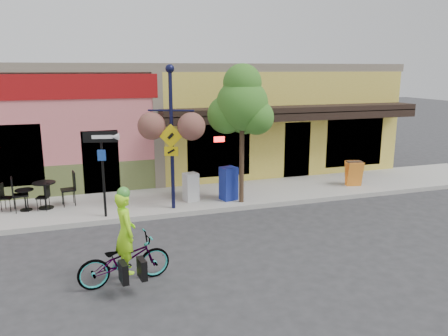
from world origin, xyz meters
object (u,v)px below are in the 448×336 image
at_px(newspaper_box_blue, 229,183).
at_px(bicycle, 124,260).
at_px(one_way_sign, 103,175).
at_px(newspaper_box_grey, 191,187).
at_px(building, 165,117).
at_px(lamp_post, 172,138).
at_px(cyclist_rider, 126,244).
at_px(street_tree, 242,134).

bearing_deg(newspaper_box_blue, bicycle, -144.83).
height_order(one_way_sign, newspaper_box_grey, one_way_sign).
xyz_separation_m(building, lamp_post, (-1.03, -6.54, 0.05)).
xyz_separation_m(building, newspaper_box_grey, (-0.34, -5.96, -1.64)).
bearing_deg(newspaper_box_grey, building, 73.21).
bearing_deg(lamp_post, newspaper_box_grey, 63.33).
relative_size(newspaper_box_blue, newspaper_box_grey, 1.18).
bearing_deg(building, newspaper_box_blue, -82.15).
xyz_separation_m(cyclist_rider, street_tree, (4.01, 4.07, 1.50)).
bearing_deg(cyclist_rider, lamp_post, -32.46).
distance_m(building, lamp_post, 6.62).
distance_m(bicycle, lamp_post, 4.87).
xyz_separation_m(bicycle, lamp_post, (1.86, 4.12, 1.80)).
relative_size(lamp_post, one_way_sign, 1.73).
bearing_deg(newspaper_box_grey, newspaper_box_blue, -25.53).
bearing_deg(cyclist_rider, newspaper_box_blue, -48.52).
height_order(lamp_post, newspaper_box_blue, lamp_post).
bearing_deg(cyclist_rider, newspaper_box_grey, -36.80).
height_order(bicycle, cyclist_rider, cyclist_rider).
relative_size(building, lamp_post, 4.23).
height_order(lamp_post, newspaper_box_grey, lamp_post).
bearing_deg(bicycle, newspaper_box_grey, -37.27).
bearing_deg(lamp_post, street_tree, 22.19).
relative_size(lamp_post, newspaper_box_grey, 4.72).
bearing_deg(street_tree, one_way_sign, -178.54).
relative_size(building, newspaper_box_blue, 16.89).
relative_size(one_way_sign, newspaper_box_blue, 2.31).
xyz_separation_m(lamp_post, one_way_sign, (-2.02, -0.16, -0.91)).
bearing_deg(newspaper_box_grey, cyclist_rider, -131.61).
xyz_separation_m(bicycle, newspaper_box_blue, (3.75, 4.44, 0.19)).
distance_m(cyclist_rider, street_tree, 5.90).
xyz_separation_m(bicycle, one_way_sign, (-0.16, 3.96, 0.89)).
xyz_separation_m(bicycle, street_tree, (4.06, 4.07, 1.84)).
relative_size(one_way_sign, street_tree, 0.57).
bearing_deg(newspaper_box_grey, one_way_sign, -178.32).
relative_size(bicycle, one_way_sign, 0.76).
bearing_deg(newspaper_box_blue, one_way_sign, 172.41).
bearing_deg(bicycle, newspaper_box_blue, -48.90).
relative_size(one_way_sign, newspaper_box_grey, 2.72).
distance_m(lamp_post, one_way_sign, 2.22).
xyz_separation_m(lamp_post, street_tree, (2.19, -0.05, 0.04)).
distance_m(one_way_sign, newspaper_box_blue, 4.00).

